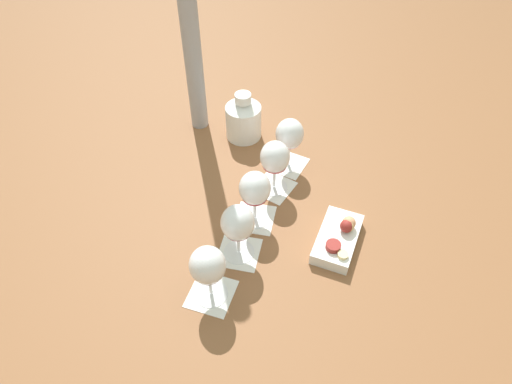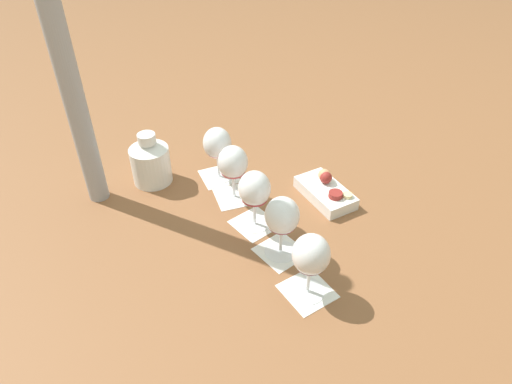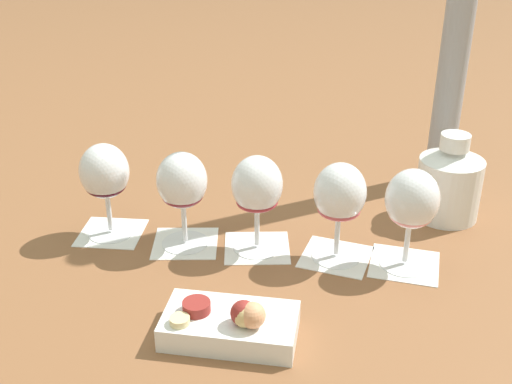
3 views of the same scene
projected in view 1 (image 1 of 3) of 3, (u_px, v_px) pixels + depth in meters
name	position (u px, v px, depth m)	size (l,w,h in m)	color
ground_plane	(256.00, 220.00, 1.15)	(8.00, 8.00, 0.00)	brown
tasting_card_0	(288.00, 164.00, 1.30)	(0.14, 0.14, 0.00)	white
tasting_card_1	(274.00, 187.00, 1.23)	(0.14, 0.14, 0.00)	white
tasting_card_2	(256.00, 218.00, 1.16)	(0.13, 0.13, 0.00)	white
tasting_card_3	(239.00, 252.00, 1.08)	(0.13, 0.13, 0.00)	white
tasting_card_4	(211.00, 294.00, 1.00)	(0.14, 0.14, 0.00)	white
wine_glass_0	(290.00, 137.00, 1.22)	(0.08, 0.08, 0.15)	white
wine_glass_1	(275.00, 159.00, 1.16)	(0.08, 0.08, 0.15)	white
wine_glass_2	(256.00, 190.00, 1.08)	(0.08, 0.08, 0.15)	white
wine_glass_3	(238.00, 225.00, 1.01)	(0.08, 0.08, 0.15)	white
wine_glass_4	(208.00, 268.00, 0.93)	(0.08, 0.08, 0.15)	white
ceramic_vase	(243.00, 118.00, 1.34)	(0.11, 0.11, 0.15)	white
snack_dish	(339.00, 237.00, 1.09)	(0.17, 0.19, 0.06)	white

